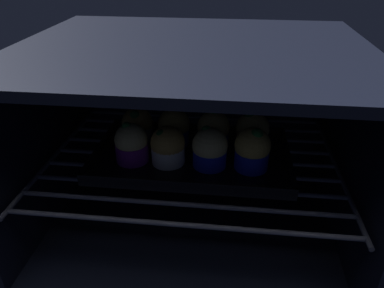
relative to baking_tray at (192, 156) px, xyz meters
The scene contains 11 objects.
oven_cavity 5.69cm from the baking_tray, 90.00° to the left, with size 59.00×47.00×37.00cm.
oven_rack 1.45cm from the baking_tray, 90.00° to the left, with size 54.80×42.00×0.80cm.
baking_tray is the anchor object (origin of this frame).
muffin_row0_col0 11.78cm from the baking_tray, 161.82° to the right, with size 5.99×5.99×7.64cm.
muffin_row0_col1 6.48cm from the baking_tray, 138.85° to the right, with size 6.19×6.19×7.05cm.
muffin_row0_col2 6.40cm from the baking_tray, 45.74° to the right, with size 6.29×6.29×7.49cm.
muffin_row0_col3 12.22cm from the baking_tray, 18.04° to the right, with size 6.29×6.29×8.08cm.
muffin_row1_col0 12.53cm from the baking_tray, 160.93° to the left, with size 6.13×6.13×7.08cm.
muffin_row1_col1 6.77cm from the baking_tray, 135.83° to the left, with size 6.24×6.24×7.22cm.
muffin_row1_col2 6.49cm from the baking_tray, 43.85° to the left, with size 6.29×6.29×7.77cm.
muffin_row1_col3 12.28cm from the baking_tray, 16.31° to the left, with size 6.34×6.34×7.83cm.
Camera 1 is at (6.70, -37.51, 50.30)cm, focal length 33.86 mm.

